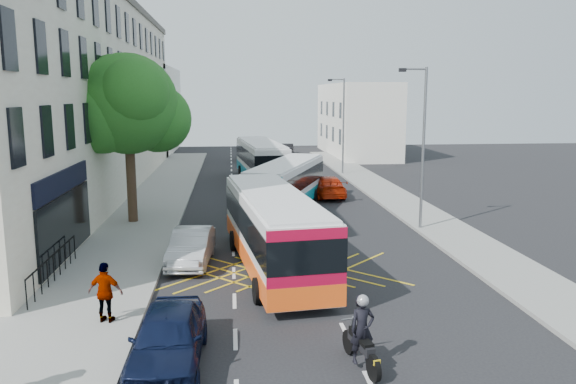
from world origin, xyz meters
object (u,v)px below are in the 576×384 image
object	(u,v)px
distant_car_grey	(248,155)
distant_car_silver	(293,160)
bus_far	(261,160)
parked_car_silver	(191,247)
parked_car_blue	(168,338)
street_tree	(127,105)
bus_near	(273,229)
motorbike	(362,333)
red_hatchback	(327,186)
distant_car_dark	(288,149)
lamp_near	(422,140)
lamp_far	(342,121)
bus_mid	(286,185)
pedestrian_far	(106,292)

from	to	relation	value
distant_car_grey	distant_car_silver	distance (m)	7.04
bus_far	parked_car_silver	xyz separation A→B (m)	(-4.03, -21.66, -0.96)
bus_far	parked_car_blue	distance (m)	30.75
street_tree	bus_near	bearing A→B (deg)	-51.12
street_tree	bus_near	size ratio (longest dim) A/B	0.80
motorbike	parked_car_blue	xyz separation A→B (m)	(-4.87, 0.59, -0.15)
red_hatchback	distant_car_dark	size ratio (longest dim) A/B	1.31
distant_car_silver	distant_car_dark	bearing A→B (deg)	-87.17
bus_near	distant_car_grey	distance (m)	36.82
motorbike	distant_car_silver	world-z (taller)	motorbike
bus_far	parked_car_silver	bearing A→B (deg)	-106.18
lamp_near	parked_car_silver	distance (m)	12.62
lamp_near	bus_near	xyz separation A→B (m)	(-7.81, -5.58, -3.01)
parked_car_blue	red_hatchback	distance (m)	24.64
lamp_far	distant_car_silver	size ratio (longest dim) A/B	1.92
bus_mid	parked_car_silver	xyz separation A→B (m)	(-4.92, -10.46, -0.80)
lamp_far	pedestrian_far	size ratio (longest dim) A/B	4.38
red_hatchback	motorbike	bearing A→B (deg)	80.32
bus_far	distant_car_grey	world-z (taller)	bus_far
parked_car_blue	red_hatchback	bearing A→B (deg)	72.26
lamp_near	motorbike	size ratio (longest dim) A/B	3.69
distant_car_grey	distant_car_dark	distance (m)	7.87
lamp_near	parked_car_silver	bearing A→B (deg)	-157.59
street_tree	bus_mid	size ratio (longest dim) A/B	0.85
bus_mid	parked_car_silver	distance (m)	11.59
bus_near	distant_car_grey	size ratio (longest dim) A/B	2.48
bus_far	pedestrian_far	bearing A→B (deg)	-108.08
lamp_near	parked_car_silver	world-z (taller)	lamp_near
red_hatchback	distant_car_silver	size ratio (longest dim) A/B	1.18
parked_car_silver	pedestrian_far	distance (m)	6.48
street_tree	parked_car_blue	world-z (taller)	street_tree
parked_car_blue	distant_car_dark	world-z (taller)	parked_car_blue
bus_near	parked_car_silver	bearing A→B (deg)	156.40
lamp_far	bus_mid	distance (m)	15.71
bus_near	distant_car_dark	size ratio (longest dim) A/B	2.96
parked_car_blue	parked_car_silver	distance (m)	8.81
motorbike	distant_car_silver	distance (m)	39.57
distant_car_grey	distant_car_dark	bearing A→B (deg)	52.08
red_hatchback	lamp_near	bearing A→B (deg)	104.96
bus_near	pedestrian_far	world-z (taller)	bus_near
parked_car_blue	distant_car_silver	size ratio (longest dim) A/B	1.06
lamp_near	lamp_far	size ratio (longest dim) A/B	1.00
red_hatchback	distant_car_grey	distance (m)	21.82
lamp_near	distant_car_dark	size ratio (longest dim) A/B	2.14
red_hatchback	parked_car_silver	bearing A→B (deg)	58.82
bus_mid	distant_car_grey	distance (m)	25.39
bus_mid	distant_car_grey	xyz separation A→B (m)	(-1.50, 25.33, -0.89)
bus_far	distant_car_silver	size ratio (longest dim) A/B	2.76
bus_mid	pedestrian_far	size ratio (longest dim) A/B	5.69
lamp_near	bus_far	xyz separation A→B (m)	(-7.07, 17.08, -2.94)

